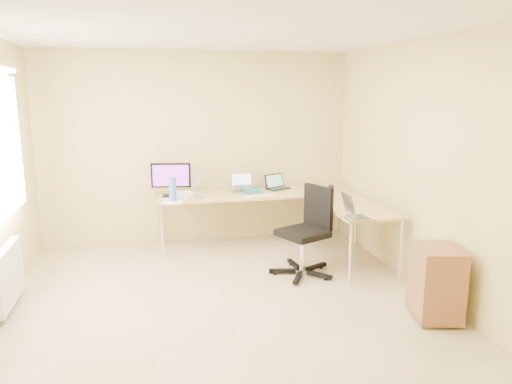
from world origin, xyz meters
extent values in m
plane|color=tan|center=(0.00, 0.00, 0.00)|extent=(4.50, 4.50, 0.00)
plane|color=white|center=(0.00, 0.00, 2.60)|extent=(4.50, 4.50, 0.00)
plane|color=#CCB779|center=(0.00, 2.25, 1.30)|extent=(4.50, 0.00, 4.50)
plane|color=#CCB779|center=(0.00, -2.25, 1.30)|extent=(4.50, 0.00, 4.50)
plane|color=#CCB779|center=(2.10, 0.00, 1.30)|extent=(0.00, 4.50, 4.50)
cube|color=tan|center=(0.72, 1.85, 0.36)|extent=(2.65, 0.70, 0.73)
cube|color=tan|center=(1.70, 0.85, 0.36)|extent=(0.70, 1.30, 0.73)
cube|color=black|center=(-0.40, 1.89, 0.95)|extent=(0.53, 0.24, 0.44)
cube|color=#1A5653|center=(0.66, 1.83, 0.76)|extent=(0.24, 0.32, 0.05)
cube|color=#9D9EB4|center=(0.56, 1.97, 0.88)|extent=(0.30, 0.23, 0.19)
cube|color=black|center=(1.07, 2.03, 0.83)|extent=(0.40, 0.36, 0.20)
cube|color=white|center=(0.69, 1.61, 0.74)|extent=(0.41, 0.17, 0.02)
ellipsoid|color=white|center=(0.64, 1.55, 0.75)|extent=(0.10, 0.06, 0.03)
imported|color=silver|center=(-0.22, 1.55, 0.77)|extent=(0.11, 0.11, 0.08)
cylinder|color=#BABABA|center=(-0.07, 1.63, 0.74)|extent=(0.14, 0.14, 0.03)
cylinder|color=blue|center=(-0.40, 1.55, 0.88)|extent=(0.11, 0.11, 0.30)
cube|color=white|center=(-0.40, 1.55, 0.73)|extent=(0.29, 0.37, 0.01)
cube|color=silver|center=(-0.26, 1.72, 0.77)|extent=(0.26, 0.22, 0.08)
cylinder|color=silver|center=(-0.11, 2.05, 0.87)|extent=(0.23, 0.23, 0.28)
cylinder|color=black|center=(1.67, 1.55, 0.79)|extent=(0.08, 0.08, 0.12)
cube|color=silver|center=(1.49, 0.30, 0.84)|extent=(0.35, 0.27, 0.23)
cube|color=black|center=(0.99, 0.66, 0.50)|extent=(0.81, 0.81, 1.02)
cube|color=olive|center=(1.85, -0.66, 0.36)|extent=(0.48, 0.55, 0.66)
cube|color=white|center=(-2.03, 0.40, 0.35)|extent=(0.09, 0.80, 0.55)
camera|label=1|loc=(-0.67, -4.35, 2.08)|focal=33.88mm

